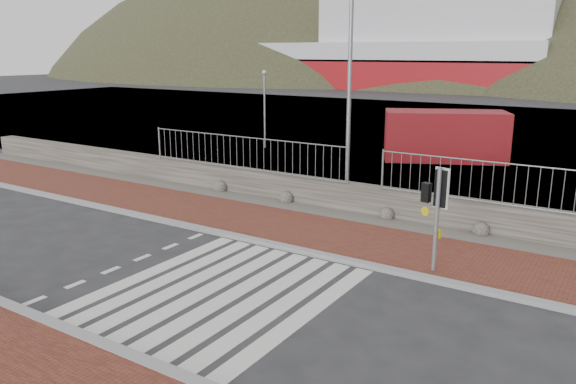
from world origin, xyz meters
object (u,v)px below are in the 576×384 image
Objects in this scene: traffic_signal_far at (437,197)px; streetlight at (353,67)px; ferry at (391,49)px; shipping_container at (445,136)px.

traffic_signal_far is 6.94m from streetlight.
ferry reaches higher than traffic_signal_far.
traffic_signal_far is 0.45× the size of shipping_container.
traffic_signal_far reaches higher than shipping_container.
streetlight is at bearing -116.09° from shipping_container.
shipping_container is (23.90, -50.22, -4.19)m from ferry.
ferry is 6.13× the size of streetlight.
shipping_container is (0.21, 9.63, -3.42)m from streetlight.
ferry is 70.37m from traffic_signal_far.
traffic_signal_far is (28.15, -64.40, -3.52)m from ferry.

